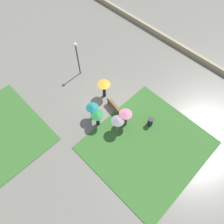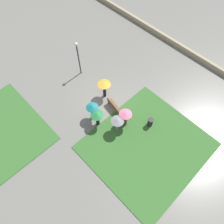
% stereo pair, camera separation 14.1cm
% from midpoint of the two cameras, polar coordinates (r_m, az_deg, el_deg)
% --- Properties ---
extents(ground_plane, '(90.00, 90.00, 0.00)m').
position_cam_midpoint_polar(ground_plane, '(20.77, -2.10, 3.09)').
color(ground_plane, slate).
extents(lawn_patch_near, '(8.54, 9.26, 0.06)m').
position_cam_midpoint_polar(lawn_patch_near, '(18.69, 8.97, -8.56)').
color(lawn_patch_near, '#386B2D').
rests_on(lawn_patch_near, ground_plane).
extents(parapet_wall, '(45.00, 0.35, 0.59)m').
position_cam_midpoint_polar(parapet_wall, '(26.66, 15.83, 16.95)').
color(parapet_wall, tan).
rests_on(parapet_wall, ground_plane).
extents(park_bench, '(1.97, 0.77, 0.90)m').
position_cam_midpoint_polar(park_bench, '(19.78, 0.36, 1.40)').
color(park_bench, brown).
rests_on(park_bench, ground_plane).
extents(lamp_post, '(0.32, 0.32, 3.89)m').
position_cam_midpoint_polar(lamp_post, '(21.35, -9.31, 14.58)').
color(lamp_post, '#2D2D30').
rests_on(lamp_post, ground_plane).
extents(trash_bin, '(0.50, 0.50, 0.95)m').
position_cam_midpoint_polar(trash_bin, '(19.22, 9.76, -2.57)').
color(trash_bin, '#232326').
rests_on(trash_bin, ground_plane).
extents(crowd_person_orange, '(1.17, 1.17, 1.93)m').
position_cam_midpoint_polar(crowd_person_orange, '(19.90, -2.32, 6.89)').
color(crowd_person_orange, black).
rests_on(crowd_person_orange, ground_plane).
extents(crowd_person_green, '(1.11, 1.11, 1.69)m').
position_cam_midpoint_polar(crowd_person_green, '(18.33, -4.06, -1.23)').
color(crowd_person_green, black).
rests_on(crowd_person_green, ground_plane).
extents(crowd_person_grey, '(1.10, 1.10, 1.82)m').
position_cam_midpoint_polar(crowd_person_grey, '(17.88, 1.25, -2.65)').
color(crowd_person_grey, slate).
rests_on(crowd_person_grey, ground_plane).
extents(crowd_person_teal, '(1.08, 1.08, 1.83)m').
position_cam_midpoint_polar(crowd_person_teal, '(18.64, -5.35, 0.87)').
color(crowd_person_teal, black).
rests_on(crowd_person_teal, ground_plane).
extents(crowd_person_pink, '(1.10, 1.10, 1.92)m').
position_cam_midpoint_polar(crowd_person_pink, '(18.26, 3.29, -1.13)').
color(crowd_person_pink, '#47382D').
rests_on(crowd_person_pink, ground_plane).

